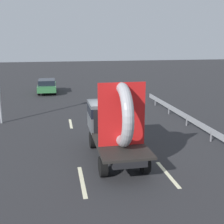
% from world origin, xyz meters
% --- Properties ---
extents(ground_plane, '(120.00, 120.00, 0.00)m').
position_xyz_m(ground_plane, '(0.00, 0.00, 0.00)').
color(ground_plane, '#28282B').
extents(flatbed_truck, '(2.02, 4.99, 3.60)m').
position_xyz_m(flatbed_truck, '(-0.24, -0.46, 1.61)').
color(flatbed_truck, black).
rests_on(flatbed_truck, ground_plane).
extents(distant_sedan, '(1.77, 4.14, 1.35)m').
position_xyz_m(distant_sedan, '(-3.63, 16.68, 0.72)').
color(distant_sedan, black).
rests_on(distant_sedan, ground_plane).
extents(guardrail, '(0.10, 11.68, 0.71)m').
position_xyz_m(guardrail, '(5.13, 4.73, 0.53)').
color(guardrail, gray).
rests_on(guardrail, ground_plane).
extents(lane_dash_left_near, '(0.16, 2.54, 0.01)m').
position_xyz_m(lane_dash_left_near, '(-1.94, -2.78, 0.00)').
color(lane_dash_left_near, beige).
rests_on(lane_dash_left_near, ground_plane).
extents(lane_dash_left_far, '(0.16, 2.10, 0.01)m').
position_xyz_m(lane_dash_left_far, '(-1.94, 5.08, 0.00)').
color(lane_dash_left_far, beige).
rests_on(lane_dash_left_far, ground_plane).
extents(lane_dash_right_near, '(0.16, 2.36, 0.01)m').
position_xyz_m(lane_dash_right_near, '(1.46, -2.83, 0.00)').
color(lane_dash_right_near, beige).
rests_on(lane_dash_right_near, ground_plane).
extents(lane_dash_right_far, '(0.16, 2.00, 0.01)m').
position_xyz_m(lane_dash_right_far, '(1.46, 5.05, 0.00)').
color(lane_dash_right_far, beige).
rests_on(lane_dash_right_far, ground_plane).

